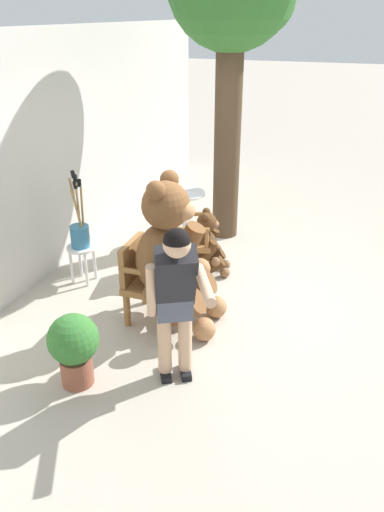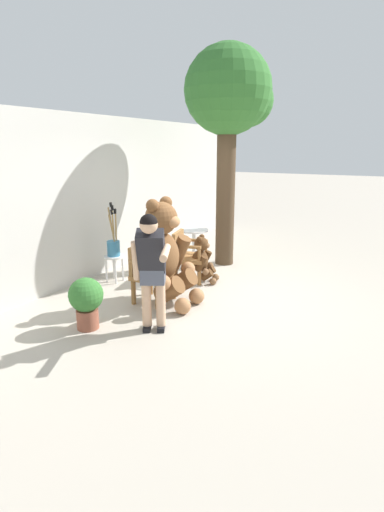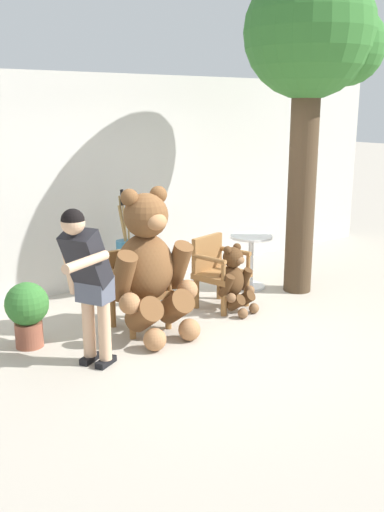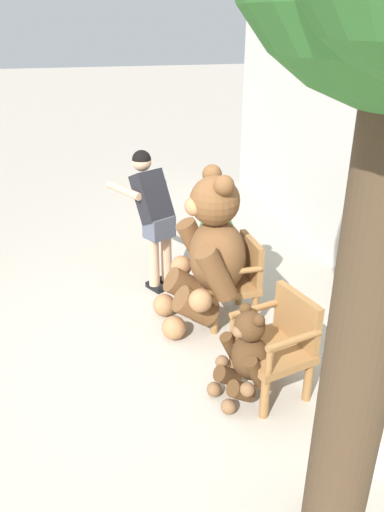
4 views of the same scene
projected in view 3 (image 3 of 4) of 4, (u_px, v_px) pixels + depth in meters
name	position (u px, v px, depth m)	size (l,w,h in m)	color
ground_plane	(220.00, 335.00, 6.13)	(60.00, 60.00, 0.00)	#B2A899
back_wall	(110.00, 182.00, 7.65)	(10.00, 0.16, 2.80)	beige
wooden_chair_left	(137.00, 286.00, 6.27)	(0.57, 0.53, 0.86)	olive
wooden_chair_right	(218.00, 270.00, 6.92)	(0.67, 0.64, 0.86)	olive
teddy_bear_large	(149.00, 264.00, 5.99)	(0.95, 0.90, 1.58)	brown
teddy_bear_small	(234.00, 280.00, 6.73)	(0.51, 0.51, 0.82)	#4C3019
person_visitor	(87.00, 274.00, 5.14)	(0.67, 0.70, 1.54)	black
white_stool	(125.00, 268.00, 7.38)	(0.34, 0.34, 0.46)	white
brush_bucket	(125.00, 246.00, 7.31)	(0.22, 0.22, 0.92)	teal
round_side_table	(251.00, 255.00, 7.64)	(0.56, 0.56, 0.72)	silver
patio_tree	(315.00, 45.00, 6.86)	(1.67, 1.59, 4.05)	#473523
potted_plant	(27.00, 310.00, 5.74)	(0.44, 0.44, 0.68)	brown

